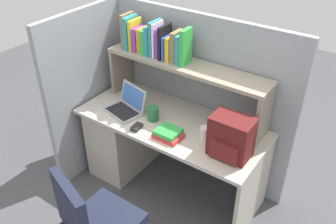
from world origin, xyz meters
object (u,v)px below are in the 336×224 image
Objects in this scene: paper_cup at (205,133)px; laptop at (127,106)px; backpack at (231,137)px; computer_mouse at (137,127)px; snack_canister at (153,114)px.

laptop is at bearing -176.26° from paper_cup.
paper_cup is (-0.25, 0.07, -0.10)m from backpack.
snack_canister reaches higher than computer_mouse.
snack_canister is at bearing -176.82° from paper_cup.
computer_mouse is at bearing -157.86° from paper_cup.
snack_canister is at bearing 73.56° from computer_mouse.
computer_mouse is (0.23, -0.16, -0.03)m from laptop.
paper_cup reaches higher than computer_mouse.
laptop is at bearing 139.76° from computer_mouse.
snack_canister reaches higher than paper_cup.
laptop reaches higher than snack_canister.
laptop reaches higher than paper_cup.
paper_cup is at bearing 3.74° from laptop.
laptop is at bearing -175.27° from snack_canister.
backpack is 0.78m from computer_mouse.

